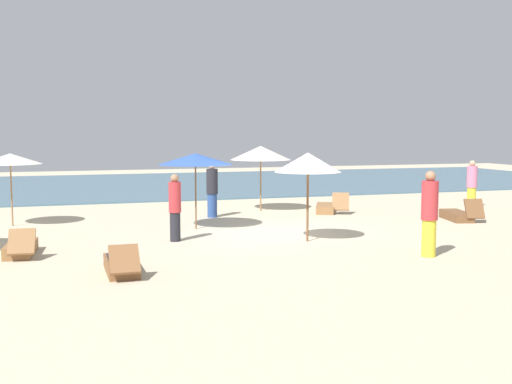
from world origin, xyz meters
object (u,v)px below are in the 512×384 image
object	(u,v)px
person_2	(212,190)
lounger_3	(21,248)
lounger_2	(122,265)
person_4	(175,207)
umbrella_4	(195,159)
lounger_1	(458,215)
person_0	(429,213)
umbrella_3	(308,163)
umbrella_0	(10,159)
lounger_0	(327,208)
umbrella_1	(261,153)
person_1	(472,184)

from	to	relation	value
person_2	lounger_3	bearing A→B (deg)	-139.65
lounger_2	person_4	bearing A→B (deg)	63.03
umbrella_4	person_4	xyz separation A→B (m)	(-0.95, -1.85, -1.15)
lounger_1	person_0	bearing A→B (deg)	-131.21
umbrella_3	lounger_2	size ratio (longest dim) A/B	1.35
person_0	person_4	distance (m)	6.36
lounger_2	umbrella_3	bearing A→B (deg)	24.60
umbrella_3	lounger_1	xyz separation A→B (m)	(6.04, 2.07, -1.88)
umbrella_4	lounger_1	bearing A→B (deg)	-5.66
person_0	person_4	world-z (taller)	person_0
umbrella_0	lounger_0	size ratio (longest dim) A/B	1.26
umbrella_1	person_4	bearing A→B (deg)	-127.54
umbrella_0	lounger_3	xyz separation A→B (m)	(0.49, -4.81, -1.85)
lounger_1	lounger_3	size ratio (longest dim) A/B	0.99
umbrella_0	person_1	size ratio (longest dim) A/B	1.24
umbrella_0	person_2	distance (m)	6.29
umbrella_3	lounger_2	distance (m)	5.77
umbrella_3	lounger_0	world-z (taller)	umbrella_3
lounger_2	person_4	world-z (taller)	person_4
umbrella_0	lounger_2	bearing A→B (deg)	-71.10
lounger_0	person_1	bearing A→B (deg)	-4.05
lounger_3	person_0	xyz separation A→B (m)	(8.89, -2.96, 0.82)
lounger_1	person_4	size ratio (longest dim) A/B	0.98
umbrella_0	person_0	xyz separation A→B (m)	(9.38, -7.77, -1.03)
person_0	umbrella_3	bearing A→B (deg)	125.45
umbrella_0	umbrella_4	world-z (taller)	umbrella_4
umbrella_1	umbrella_0	bearing A→B (deg)	-171.82
umbrella_0	lounger_2	size ratio (longest dim) A/B	1.28
umbrella_1	umbrella_4	size ratio (longest dim) A/B	1.05
person_1	person_2	world-z (taller)	person_2
person_2	person_4	world-z (taller)	person_2
lounger_2	person_2	xyz separation A→B (m)	(3.66, 7.42, 0.74)
umbrella_0	lounger_3	distance (m)	5.17
umbrella_3	person_2	distance (m)	5.43
lounger_3	person_0	size ratio (longest dim) A/B	0.88
lounger_2	person_0	distance (m)	6.91
umbrella_1	person_2	xyz separation A→B (m)	(-2.06, -1.15, -1.16)
umbrella_0	umbrella_4	size ratio (longest dim) A/B	0.99
person_1	person_4	distance (m)	12.30
lounger_1	lounger_3	bearing A→B (deg)	-172.27
lounger_0	umbrella_4	bearing A→B (deg)	-156.78
lounger_3	umbrella_1	bearing A→B (deg)	37.67
person_1	person_4	bearing A→B (deg)	-162.70
lounger_0	person_0	world-z (taller)	person_0
umbrella_4	person_1	world-z (taller)	umbrella_4
umbrella_0	person_0	distance (m)	12.23
lounger_0	umbrella_0	bearing A→B (deg)	179.99
person_2	person_0	bearing A→B (deg)	-67.78
umbrella_4	lounger_1	xyz separation A→B (m)	(8.37, -0.83, -1.87)
lounger_2	person_1	world-z (taller)	person_1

